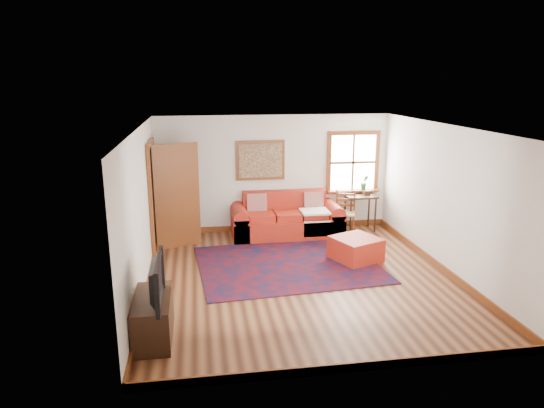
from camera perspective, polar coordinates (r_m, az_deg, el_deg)
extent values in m
plane|color=#422011|center=(8.22, 3.30, -8.63)|extent=(5.50, 5.50, 0.00)
cube|color=silver|center=(10.45, 0.24, 3.61)|extent=(5.00, 0.04, 2.50)
cube|color=silver|center=(5.29, 9.78, -7.63)|extent=(5.00, 0.04, 2.50)
cube|color=silver|center=(7.69, -15.10, -0.88)|extent=(0.04, 5.50, 2.50)
cube|color=silver|center=(8.68, 19.77, 0.49)|extent=(0.04, 5.50, 2.50)
cube|color=white|center=(7.59, 3.57, 9.00)|extent=(5.00, 5.50, 0.04)
cube|color=brown|center=(10.72, 0.24, -2.67)|extent=(5.00, 0.03, 0.12)
cube|color=brown|center=(8.08, -14.44, -9.05)|extent=(0.03, 5.50, 0.12)
cube|color=brown|center=(9.02, 19.04, -6.87)|extent=(0.03, 5.50, 0.12)
cube|color=white|center=(10.81, 9.48, 4.85)|extent=(1.00, 0.02, 1.20)
cube|color=brown|center=(10.71, 9.65, 8.24)|extent=(1.18, 0.06, 0.09)
cube|color=brown|center=(10.92, 9.37, 1.50)|extent=(1.18, 0.06, 0.09)
cube|color=brown|center=(10.64, 6.71, 4.80)|extent=(0.09, 0.06, 1.20)
cube|color=brown|center=(10.98, 12.22, 4.87)|extent=(0.09, 0.06, 1.20)
cube|color=brown|center=(10.80, 9.51, 4.84)|extent=(1.00, 0.04, 0.05)
cube|color=brown|center=(10.85, 9.49, 1.55)|extent=(1.15, 0.20, 0.04)
imported|color=#205D24|center=(10.87, 10.81, 2.51)|extent=(0.18, 0.15, 0.33)
cube|color=black|center=(9.29, -13.96, 0.37)|extent=(0.02, 0.90, 2.05)
cube|color=brown|center=(8.81, -14.02, -0.40)|extent=(0.06, 0.09, 2.05)
cube|color=brown|center=(9.76, -13.55, 1.07)|extent=(0.06, 0.09, 2.05)
cube|color=brown|center=(9.09, -14.18, 6.93)|extent=(0.06, 1.08, 0.09)
cube|color=brown|center=(9.54, -11.11, 0.90)|extent=(0.86, 0.35, 2.05)
cube|color=silver|center=(9.52, -11.14, 1.50)|extent=(0.56, 0.22, 1.33)
cube|color=brown|center=(10.33, -1.39, 5.17)|extent=(1.05, 0.04, 0.85)
cube|color=tan|center=(10.30, -1.37, 5.14)|extent=(0.92, 0.03, 0.72)
cube|color=#500B11|center=(8.74, 1.87, -7.08)|extent=(3.32, 2.75, 0.02)
cube|color=#AC2516|center=(10.25, 1.75, -2.66)|extent=(2.31, 0.95, 0.40)
cube|color=#AC2516|center=(10.46, 1.42, 0.25)|extent=(1.79, 0.26, 0.50)
cube|color=#AC2516|center=(10.11, -3.80, -2.64)|extent=(0.32, 0.95, 0.50)
cube|color=#AC2516|center=(10.46, 7.11, -2.14)|extent=(0.32, 0.95, 0.50)
cube|color=orange|center=(10.20, -1.80, 0.06)|extent=(0.42, 0.21, 0.44)
cube|color=orange|center=(10.42, 4.90, 0.32)|extent=(0.42, 0.21, 0.44)
cube|color=silver|center=(10.10, 5.05, -0.88)|extent=(0.58, 0.52, 0.04)
cube|color=#AC2516|center=(9.01, 9.82, -5.24)|extent=(0.98, 0.98, 0.43)
cube|color=#321C10|center=(10.68, 10.40, 0.93)|extent=(0.65, 0.49, 0.04)
cylinder|color=#321C10|center=(10.51, 9.24, -1.45)|extent=(0.04, 0.04, 0.74)
cylinder|color=#321C10|center=(10.69, 12.06, -1.31)|extent=(0.04, 0.04, 0.74)
cylinder|color=#321C10|center=(10.88, 8.58, -0.87)|extent=(0.04, 0.04, 0.74)
cylinder|color=#321C10|center=(11.06, 11.31, -0.75)|extent=(0.04, 0.04, 0.74)
cube|color=tan|center=(10.38, 8.56, -1.09)|extent=(0.55, 0.54, 0.04)
cylinder|color=brown|center=(10.29, 7.41, -2.60)|extent=(0.04, 0.04, 0.44)
cylinder|color=brown|center=(10.27, 9.49, -2.70)|extent=(0.04, 0.04, 0.44)
cylinder|color=brown|center=(10.56, 7.60, -0.79)|extent=(0.04, 0.04, 0.93)
cylinder|color=brown|center=(10.54, 9.62, -0.89)|extent=(0.04, 0.04, 0.93)
cube|color=brown|center=(10.48, 8.66, 0.51)|extent=(0.36, 0.16, 0.28)
cube|color=#321C10|center=(6.50, -13.80, -12.86)|extent=(0.46, 1.02, 0.56)
imported|color=black|center=(6.15, -14.02, -8.74)|extent=(0.13, 0.97, 0.56)
cylinder|color=silver|center=(6.74, -13.27, -8.35)|extent=(0.12, 0.12, 0.18)
cylinder|color=#FFA53F|center=(6.75, -13.25, -8.59)|extent=(0.07, 0.07, 0.12)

